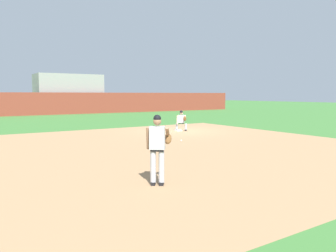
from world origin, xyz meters
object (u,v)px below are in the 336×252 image
first_base_bag (178,130)px  first_baseman (182,120)px  baseball (181,141)px  pitcher (158,145)px

first_base_bag → first_baseman: (0.23, -0.06, 0.69)m
baseball → pitcher: size_ratio=0.04×
first_base_bag → pitcher: bearing=-126.7°
first_baseman → baseball: bearing=-125.1°
first_baseman → first_base_bag: bearing=164.7°
baseball → first_base_bag: bearing=57.7°
first_base_bag → pitcher: (-7.63, -10.25, 1.01)m
baseball → first_baseman: bearing=54.9°
baseball → pitcher: pitcher is taller
baseball → first_baseman: (2.73, 3.89, 0.69)m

